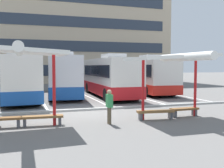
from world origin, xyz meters
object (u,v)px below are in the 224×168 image
Objects in this scene: bench_2 at (156,113)px; waiting_passenger_1 at (109,105)px; waiting_shelter_0 at (19,53)px; waiting_shelter_1 at (173,59)px; coach_bus_2 at (63,76)px; coach_bus_1 at (17,77)px; coach_bus_3 at (109,77)px; bench_1 at (42,118)px; coach_bus_4 at (146,76)px; bench_3 at (184,110)px.

waiting_passenger_1 is at bearing -174.31° from bench_2.
waiting_shelter_0 reaches higher than waiting_shelter_1.
bench_2 is (2.79, -11.87, -1.40)m from coach_bus_2.
waiting_passenger_1 is at bearing -3.85° from waiting_shelter_0.
waiting_shelter_0 is (0.35, -11.34, 1.47)m from coach_bus_1.
coach_bus_3 is 2.18× the size of waiting_shelter_1.
bench_1 is (-6.34, -10.05, -1.32)m from coach_bus_3.
coach_bus_3 is (7.59, -0.94, -0.05)m from coach_bus_1.
coach_bus_2 is 12.27m from bench_2.
coach_bus_1 is 11.44m from waiting_shelter_0.
waiting_shelter_0 is at bearing -88.24° from coach_bus_1.
coach_bus_4 is 16.99m from waiting_shelter_0.
coach_bus_3 is 5.37× the size of bench_2.
waiting_shelter_0 is at bearing 176.15° from waiting_passenger_1.
coach_bus_3 is 4.79m from coach_bus_4.
waiting_passenger_1 is (-2.47, -0.25, 0.55)m from bench_2.
coach_bus_2 is at bearing 111.53° from bench_3.
waiting_shelter_0 is at bearing -178.47° from bench_3.
waiting_shelter_0 is 2.83× the size of waiting_passenger_1.
waiting_passenger_1 is at bearing -122.02° from coach_bus_4.
bench_2 and bench_3 have the same top height.
coach_bus_1 is 8.09× the size of waiting_passenger_1.
waiting_passenger_1 is at bearing -173.71° from bench_3.
coach_bus_2 reaches higher than waiting_shelter_0.
waiting_shelter_0 is 3.00m from bench_1.
waiting_passenger_1 is (-4.27, -0.47, 0.56)m from bench_3.
coach_bus_3 is at bearing -7.08° from coach_bus_1.
bench_2 is at bearing -76.76° from coach_bus_2.
waiting_shelter_0 is 2.43× the size of bench_1.
coach_bus_2 is 5.77× the size of bench_1.
bench_3 is at bearing -1.06° from bench_1.
coach_bus_3 is (3.76, -1.46, -0.08)m from coach_bus_2.
coach_bus_1 reaches higher than bench_2.
waiting_shelter_0 reaches higher than bench_3.
coach_bus_3 is 11.95m from bench_1.
bench_1 is 3.02m from waiting_passenger_1.
coach_bus_1 is 6.94× the size of bench_1.
bench_1 is (0.90, 0.35, -2.84)m from waiting_shelter_0.
coach_bus_4 is (8.16, 0.43, -0.05)m from coach_bus_2.
coach_bus_3 reaches higher than waiting_shelter_1.
coach_bus_1 reaches higher than bench_3.
bench_3 is (8.07, 0.21, -2.84)m from waiting_shelter_0.
bench_2 is (-0.90, 0.09, -2.65)m from waiting_shelter_1.
coach_bus_1 is 1.25× the size of coach_bus_3.
bench_2 is 1.21× the size of bench_3.
bench_3 is at bearing -85.31° from coach_bus_3.
waiting_shelter_1 is 2.96× the size of bench_3.
coach_bus_2 is 2.27× the size of waiting_shelter_1.
waiting_shelter_1 is at bearing -0.78° from waiting_shelter_0.
coach_bus_2 is 5.58× the size of bench_2.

